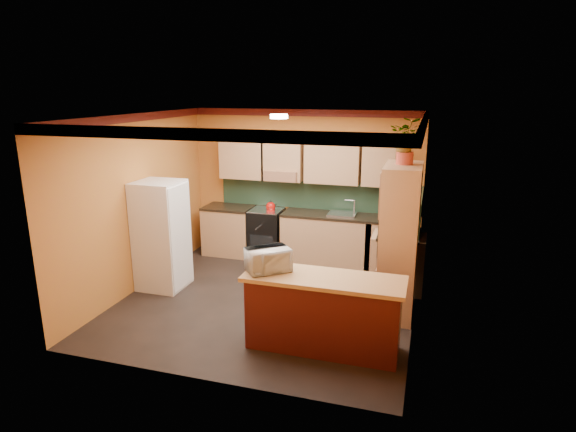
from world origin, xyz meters
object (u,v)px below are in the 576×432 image
object	(u,v)px
stove	(267,234)
microwave	(268,260)
base_cabinets_back	(299,237)
pantry	(399,242)
fridge	(161,235)
breakfast_bar	(323,315)

from	to	relation	value
stove	microwave	bearing A→B (deg)	-70.45
base_cabinets_back	pantry	world-z (taller)	pantry
fridge	microwave	world-z (taller)	fridge
fridge	stove	bearing A→B (deg)	57.62
breakfast_bar	microwave	distance (m)	0.93
fridge	pantry	xyz separation A→B (m)	(3.60, 0.10, 0.20)
stove	microwave	xyz separation A→B (m)	(1.03, -2.89, 0.62)
base_cabinets_back	stove	xyz separation A→B (m)	(-0.62, -0.00, 0.02)
base_cabinets_back	microwave	distance (m)	2.98
breakfast_bar	stove	bearing A→B (deg)	120.70
base_cabinets_back	microwave	xyz separation A→B (m)	(0.40, -2.89, 0.63)
stove	fridge	distance (m)	2.12
pantry	fridge	bearing A→B (deg)	-178.40
base_cabinets_back	breakfast_bar	world-z (taller)	same
microwave	base_cabinets_back	bearing A→B (deg)	58.06
stove	microwave	size ratio (longest dim) A/B	1.80
pantry	stove	bearing A→B (deg)	146.21
pantry	breakfast_bar	bearing A→B (deg)	-122.00
stove	pantry	bearing A→B (deg)	-33.79
fridge	pantry	distance (m)	3.61
stove	fridge	size ratio (longest dim) A/B	0.54
fridge	microwave	size ratio (longest dim) A/B	3.36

